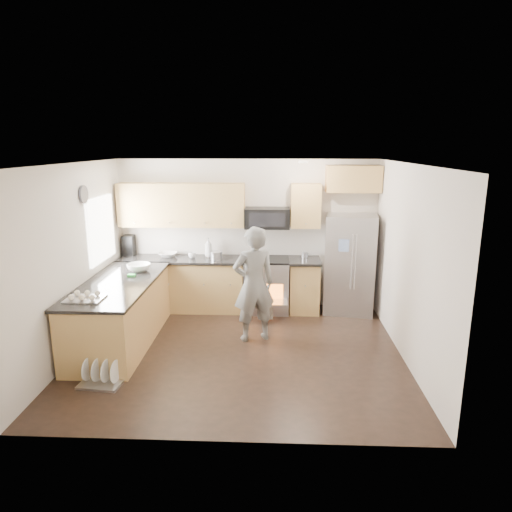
{
  "coord_description": "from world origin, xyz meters",
  "views": [
    {
      "loc": [
        0.5,
        -5.89,
        2.84
      ],
      "look_at": [
        0.22,
        0.5,
        1.27
      ],
      "focal_mm": 32.0,
      "sensor_mm": 36.0,
      "label": 1
    }
  ],
  "objects_px": {
    "stove_range": "(267,273)",
    "dish_rack": "(102,377)",
    "refrigerator": "(350,264)",
    "person": "(254,284)"
  },
  "relations": [
    {
      "from": "stove_range",
      "to": "person",
      "type": "xyz_separation_m",
      "value": [
        -0.16,
        -1.25,
        0.18
      ]
    },
    {
      "from": "person",
      "to": "dish_rack",
      "type": "xyz_separation_m",
      "value": [
        -1.79,
        -1.38,
        -0.77
      ]
    },
    {
      "from": "refrigerator",
      "to": "dish_rack",
      "type": "distance_m",
      "value": 4.35
    },
    {
      "from": "stove_range",
      "to": "dish_rack",
      "type": "xyz_separation_m",
      "value": [
        -1.95,
        -2.63,
        -0.59
      ]
    },
    {
      "from": "refrigerator",
      "to": "dish_rack",
      "type": "relative_size",
      "value": 3.12
    },
    {
      "from": "stove_range",
      "to": "refrigerator",
      "type": "relative_size",
      "value": 1.06
    },
    {
      "from": "stove_range",
      "to": "dish_rack",
      "type": "relative_size",
      "value": 3.29
    },
    {
      "from": "refrigerator",
      "to": "dish_rack",
      "type": "bearing_deg",
      "value": -132.89
    },
    {
      "from": "refrigerator",
      "to": "person",
      "type": "height_order",
      "value": "person"
    },
    {
      "from": "stove_range",
      "to": "dish_rack",
      "type": "bearing_deg",
      "value": -126.56
    }
  ]
}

